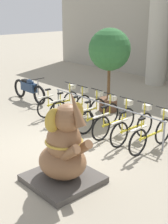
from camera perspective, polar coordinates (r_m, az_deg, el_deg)
The scene contains 13 objects.
ground_plane at distance 7.91m, azimuth -6.51°, elevation -6.44°, with size 60.00×60.00×0.00m, color #9E937F.
column_left at distance 14.26m, azimuth 13.58°, elevation 15.35°, with size 1.12×1.12×5.16m.
bike_rack at distance 8.89m, azimuth 3.45°, elevation 0.80°, with size 4.21×0.05×0.77m.
bicycle_0 at distance 10.15m, azimuth -4.49°, elevation 1.80°, with size 0.48×1.69×0.98m.
bicycle_1 at distance 9.71m, azimuth -2.22°, elevation 1.05°, with size 0.48×1.69×0.98m.
bicycle_2 at distance 9.31m, azimuth 0.42°, elevation 0.29°, with size 0.48×1.69×0.98m.
bicycle_3 at distance 8.87m, azimuth 2.81°, elevation -0.70°, with size 0.48×1.69×0.98m.
bicycle_4 at distance 8.48m, azimuth 5.72°, elevation -1.69°, with size 0.48×1.69×0.98m.
bicycle_5 at distance 8.15m, azimuth 9.01°, elevation -2.72°, with size 0.48×1.69×0.98m.
bicycle_6 at distance 7.80m, azimuth 12.34°, elevation -3.93°, with size 0.48×1.69×0.98m.
elephant_statue at distance 6.11m, azimuth -3.67°, elevation -7.34°, with size 1.32×1.32×1.98m.
motorcycle at distance 11.71m, azimuth -10.01°, elevation 4.21°, with size 2.02×0.55×0.95m.
potted_tree at distance 10.14m, azimuth 4.68°, elevation 10.70°, with size 1.35×1.35×2.73m.
Camera 1 is at (5.85, -4.14, 3.36)m, focal length 50.00 mm.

